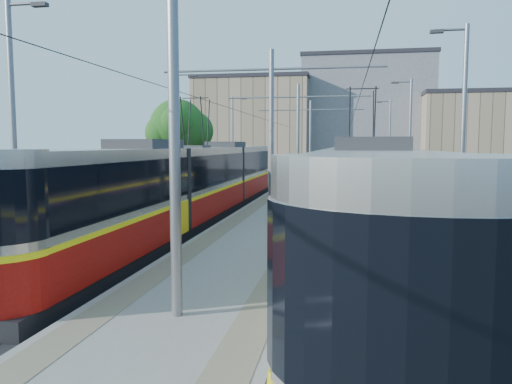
# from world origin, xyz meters

# --- Properties ---
(ground) EXTENTS (160.00, 160.00, 0.00)m
(ground) POSITION_xyz_m (0.00, 0.00, 0.00)
(ground) COLOR black
(ground) RESTS_ON ground
(platform) EXTENTS (4.00, 50.00, 0.30)m
(platform) POSITION_xyz_m (0.00, 17.00, 0.15)
(platform) COLOR gray
(platform) RESTS_ON ground
(tactile_strip_left) EXTENTS (0.70, 50.00, 0.01)m
(tactile_strip_left) POSITION_xyz_m (-1.45, 17.00, 0.30)
(tactile_strip_left) COLOR gray
(tactile_strip_left) RESTS_ON platform
(tactile_strip_right) EXTENTS (0.70, 50.00, 0.01)m
(tactile_strip_right) POSITION_xyz_m (1.45, 17.00, 0.30)
(tactile_strip_right) COLOR gray
(tactile_strip_right) RESTS_ON platform
(rails) EXTENTS (8.71, 70.00, 0.03)m
(rails) POSITION_xyz_m (0.00, 17.00, 0.02)
(rails) COLOR gray
(rails) RESTS_ON ground
(track_arrow) EXTENTS (1.20, 5.00, 0.01)m
(track_arrow) POSITION_xyz_m (-3.60, -3.00, 0.01)
(track_arrow) COLOR silver
(track_arrow) RESTS_ON ground
(tram_left) EXTENTS (2.43, 28.97, 5.50)m
(tram_left) POSITION_xyz_m (-3.60, 9.17, 1.71)
(tram_left) COLOR black
(tram_left) RESTS_ON ground
(tram_right) EXTENTS (2.43, 32.39, 5.50)m
(tram_right) POSITION_xyz_m (3.60, 6.69, 1.86)
(tram_right) COLOR black
(tram_right) RESTS_ON ground
(catenary) EXTENTS (9.20, 70.00, 7.00)m
(catenary) POSITION_xyz_m (0.00, 14.15, 4.52)
(catenary) COLOR slate
(catenary) RESTS_ON platform
(street_lamps) EXTENTS (15.18, 38.22, 8.00)m
(street_lamps) POSITION_xyz_m (-0.00, 21.00, 4.18)
(street_lamps) COLOR slate
(street_lamps) RESTS_ON ground
(shelter) EXTENTS (0.67, 1.04, 2.23)m
(shelter) POSITION_xyz_m (0.84, 16.56, 1.47)
(shelter) COLOR black
(shelter) RESTS_ON platform
(tree) EXTENTS (4.77, 4.41, 6.94)m
(tree) POSITION_xyz_m (-9.44, 24.73, 4.69)
(tree) COLOR #382314
(tree) RESTS_ON ground
(building_left) EXTENTS (16.32, 12.24, 13.01)m
(building_left) POSITION_xyz_m (-10.00, 60.00, 6.51)
(building_left) COLOR tan
(building_left) RESTS_ON ground
(building_centre) EXTENTS (18.36, 14.28, 16.10)m
(building_centre) POSITION_xyz_m (6.00, 64.00, 8.06)
(building_centre) COLOR gray
(building_centre) RESTS_ON ground
(building_right) EXTENTS (14.28, 10.20, 10.35)m
(building_right) POSITION_xyz_m (20.00, 58.00, 5.18)
(building_right) COLOR tan
(building_right) RESTS_ON ground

